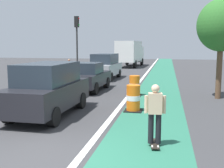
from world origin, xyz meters
The scene contains 13 objects.
ground_plane centered at (0.00, 0.00, 0.00)m, with size 100.00×100.00×0.00m, color #38383A.
bike_lane_strip centered at (2.40, 12.00, 0.00)m, with size 2.50×80.00×0.01m, color #286B51.
lane_divider_stripe centered at (0.90, 12.00, 0.01)m, with size 0.20×80.00×0.01m, color silver.
skateboarder_on_lane centered at (2.64, 1.37, 0.91)m, with size 0.57×0.82×1.69m.
parked_suv_nearest centered at (-1.58, 3.99, 1.04)m, with size 1.98×4.63×2.04m.
parked_sedan_second centered at (-1.78, 10.04, 0.83)m, with size 2.06×4.18×1.70m.
parked_suv_third centered at (-2.08, 16.08, 1.04)m, with size 2.08×4.68×2.04m.
traffic_barrel_front centered at (1.57, 5.29, 0.53)m, with size 0.73×0.73×1.09m.
traffic_barrel_mid centered at (1.20, 8.89, 0.53)m, with size 0.73×0.73×1.09m.
delivery_truck_down_block centered at (-1.82, 29.56, 1.85)m, with size 2.82×7.74×3.23m.
traffic_light_corner centered at (-4.59, 16.58, 3.50)m, with size 0.41×0.32×5.10m.
pedestrian_crossing centered at (-4.99, 15.65, 0.86)m, with size 0.34×0.20×1.61m.
street_tree_sidewalk centered at (5.49, 8.90, 3.67)m, with size 2.40×2.40×5.00m.
Camera 1 is at (2.94, -5.96, 2.71)m, focal length 44.64 mm.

